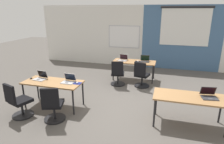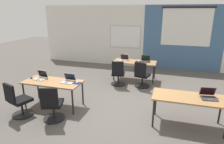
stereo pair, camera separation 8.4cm
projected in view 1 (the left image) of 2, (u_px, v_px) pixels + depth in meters
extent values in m
plane|color=#56514C|center=(120.00, 104.00, 5.64)|extent=(24.00, 24.00, 0.00)
cube|color=silver|center=(142.00, 37.00, 9.07)|extent=(10.00, 0.20, 2.80)
cube|color=#42668E|center=(181.00, 38.00, 8.52)|extent=(3.34, 0.01, 2.80)
cube|color=#B7B7BC|center=(124.00, 37.00, 9.18)|extent=(1.48, 0.02, 1.04)
cube|color=white|center=(124.00, 37.00, 9.18)|extent=(1.40, 0.02, 0.96)
cube|color=white|center=(185.00, 27.00, 8.33)|extent=(2.00, 0.02, 1.55)
cylinder|color=black|center=(187.00, 7.00, 8.09)|extent=(2.10, 0.10, 0.10)
cube|color=#A37547|center=(53.00, 82.00, 5.33)|extent=(1.60, 0.70, 0.04)
cylinder|color=black|center=(24.00, 96.00, 5.36)|extent=(0.04, 0.04, 0.68)
cylinder|color=black|center=(73.00, 102.00, 4.97)|extent=(0.04, 0.04, 0.68)
cylinder|color=black|center=(38.00, 88.00, 5.91)|extent=(0.04, 0.04, 0.68)
cylinder|color=black|center=(83.00, 93.00, 5.52)|extent=(0.04, 0.04, 0.68)
cube|color=#A37547|center=(190.00, 97.00, 4.42)|extent=(1.60, 0.70, 0.04)
cylinder|color=black|center=(154.00, 113.00, 4.44)|extent=(0.04, 0.04, 0.68)
cylinder|color=black|center=(156.00, 102.00, 4.99)|extent=(0.04, 0.04, 0.68)
cylinder|color=black|center=(220.00, 110.00, 4.61)|extent=(0.04, 0.04, 0.68)
cube|color=#A37547|center=(134.00, 62.00, 7.44)|extent=(1.60, 0.70, 0.04)
cylinder|color=black|center=(113.00, 72.00, 7.47)|extent=(0.04, 0.04, 0.68)
cylinder|color=black|center=(153.00, 75.00, 7.08)|extent=(0.04, 0.04, 0.68)
cylinder|color=black|center=(117.00, 67.00, 8.02)|extent=(0.04, 0.04, 0.68)
cylinder|color=black|center=(154.00, 70.00, 7.63)|extent=(0.04, 0.04, 0.68)
cube|color=#333338|center=(145.00, 62.00, 7.35)|extent=(0.35, 0.26, 0.02)
cube|color=#4C4C4F|center=(145.00, 62.00, 7.30)|extent=(0.09, 0.07, 0.00)
cube|color=#333338|center=(145.00, 58.00, 7.44)|extent=(0.33, 0.07, 0.22)
cube|color=black|center=(145.00, 58.00, 7.43)|extent=(0.30, 0.06, 0.19)
cube|color=black|center=(138.00, 62.00, 7.40)|extent=(0.22, 0.19, 0.00)
ellipsoid|color=silver|center=(138.00, 61.00, 7.39)|extent=(0.09, 0.11, 0.03)
cylinder|color=black|center=(142.00, 86.00, 6.95)|extent=(0.52, 0.52, 0.04)
cylinder|color=black|center=(142.00, 81.00, 6.89)|extent=(0.06, 0.06, 0.34)
cube|color=black|center=(142.00, 75.00, 6.83)|extent=(0.53, 0.53, 0.08)
cube|color=black|center=(140.00, 69.00, 6.54)|extent=(0.40, 0.15, 0.46)
sphere|color=black|center=(144.00, 84.00, 7.14)|extent=(0.04, 0.04, 0.04)
sphere|color=black|center=(147.00, 87.00, 6.79)|extent=(0.04, 0.04, 0.04)
sphere|color=black|center=(135.00, 85.00, 6.99)|extent=(0.04, 0.04, 0.04)
cube|color=#B7B7BC|center=(123.00, 60.00, 7.53)|extent=(0.35, 0.26, 0.02)
cube|color=#4C4C4F|center=(122.00, 61.00, 7.48)|extent=(0.10, 0.07, 0.00)
cube|color=#B7B7BC|center=(124.00, 57.00, 7.62)|extent=(0.33, 0.09, 0.22)
cube|color=black|center=(124.00, 57.00, 7.61)|extent=(0.30, 0.08, 0.19)
ellipsoid|color=silver|center=(117.00, 60.00, 7.59)|extent=(0.06, 0.10, 0.03)
cylinder|color=black|center=(118.00, 84.00, 7.12)|extent=(0.52, 0.52, 0.04)
cylinder|color=black|center=(118.00, 79.00, 7.06)|extent=(0.06, 0.06, 0.34)
cube|color=black|center=(118.00, 73.00, 6.99)|extent=(0.51, 0.51, 0.08)
cube|color=black|center=(117.00, 68.00, 6.68)|extent=(0.40, 0.13, 0.46)
sphere|color=black|center=(118.00, 82.00, 7.34)|extent=(0.04, 0.04, 0.04)
sphere|color=black|center=(124.00, 85.00, 7.02)|extent=(0.04, 0.04, 0.04)
sphere|color=black|center=(111.00, 84.00, 7.07)|extent=(0.04, 0.04, 0.04)
cube|color=#B7B7BC|center=(39.00, 79.00, 5.47)|extent=(0.36, 0.27, 0.02)
cube|color=#4C4C4F|center=(38.00, 80.00, 5.42)|extent=(0.10, 0.07, 0.00)
cube|color=#B7B7BC|center=(43.00, 74.00, 5.56)|extent=(0.34, 0.10, 0.22)
cube|color=black|center=(42.00, 74.00, 5.56)|extent=(0.30, 0.09, 0.19)
ellipsoid|color=black|center=(31.00, 78.00, 5.55)|extent=(0.06, 0.10, 0.03)
cylinder|color=black|center=(23.00, 115.00, 5.00)|extent=(0.52, 0.52, 0.04)
cylinder|color=black|center=(22.00, 108.00, 4.95)|extent=(0.06, 0.06, 0.34)
cube|color=black|center=(21.00, 101.00, 4.88)|extent=(0.56, 0.56, 0.08)
cube|color=black|center=(10.00, 94.00, 4.61)|extent=(0.40, 0.18, 0.46)
sphere|color=black|center=(31.00, 111.00, 5.19)|extent=(0.04, 0.04, 0.04)
sphere|color=black|center=(26.00, 119.00, 4.83)|extent=(0.04, 0.04, 0.04)
sphere|color=black|center=(16.00, 114.00, 5.07)|extent=(0.04, 0.04, 0.04)
cube|color=#333338|center=(210.00, 98.00, 4.31)|extent=(0.36, 0.28, 0.02)
cube|color=#4C4C4F|center=(210.00, 99.00, 4.26)|extent=(0.10, 0.07, 0.00)
cube|color=#333338|center=(208.00, 91.00, 4.42)|extent=(0.34, 0.13, 0.21)
cube|color=black|center=(208.00, 91.00, 4.42)|extent=(0.30, 0.11, 0.18)
cube|color=#B7B7BC|center=(68.00, 83.00, 5.23)|extent=(0.33, 0.23, 0.02)
cube|color=#4C4C4F|center=(67.00, 83.00, 5.18)|extent=(0.09, 0.06, 0.00)
cube|color=#B7B7BC|center=(70.00, 77.00, 5.33)|extent=(0.33, 0.08, 0.21)
cube|color=black|center=(70.00, 77.00, 5.33)|extent=(0.30, 0.06, 0.19)
cube|color=navy|center=(77.00, 83.00, 5.21)|extent=(0.22, 0.19, 0.00)
ellipsoid|color=#B2B2B7|center=(77.00, 83.00, 5.20)|extent=(0.06, 0.10, 0.03)
cylinder|color=black|center=(55.00, 119.00, 4.84)|extent=(0.52, 0.52, 0.04)
cylinder|color=black|center=(54.00, 112.00, 4.78)|extent=(0.06, 0.06, 0.34)
cube|color=black|center=(54.00, 104.00, 4.72)|extent=(0.56, 0.56, 0.08)
cube|color=black|center=(50.00, 98.00, 4.40)|extent=(0.40, 0.18, 0.46)
sphere|color=black|center=(57.00, 114.00, 5.06)|extent=(0.04, 0.04, 0.04)
sphere|color=black|center=(64.00, 120.00, 4.78)|extent=(0.04, 0.04, 0.04)
sphere|color=black|center=(45.00, 120.00, 4.76)|extent=(0.04, 0.04, 0.04)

